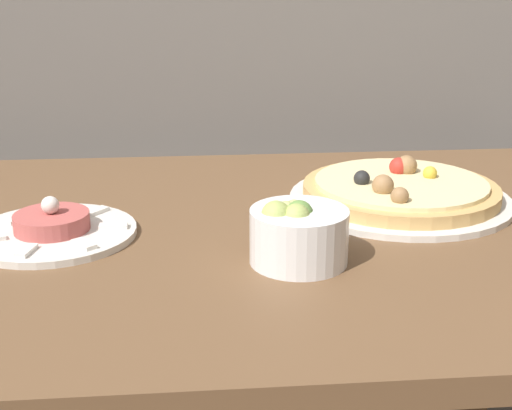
{
  "coord_description": "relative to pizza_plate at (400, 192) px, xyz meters",
  "views": [
    {
      "loc": [
        -0.07,
        -0.56,
        1.12
      ],
      "look_at": [
        0.01,
        0.4,
        0.8
      ],
      "focal_mm": 50.0,
      "sensor_mm": 36.0,
      "label": 1
    }
  ],
  "objects": [
    {
      "name": "dining_table",
      "position": [
        -0.26,
        -0.09,
        -0.12
      ],
      "size": [
        1.2,
        0.83,
        0.76
      ],
      "color": "brown",
      "rests_on": "ground_plane"
    },
    {
      "name": "pizza_plate",
      "position": [
        0.0,
        0.0,
        0.0
      ],
      "size": [
        0.35,
        0.35,
        0.07
      ],
      "color": "silver",
      "rests_on": "dining_table"
    },
    {
      "name": "tartare_plate",
      "position": [
        -0.53,
        -0.1,
        -0.01
      ],
      "size": [
        0.23,
        0.23,
        0.06
      ],
      "color": "silver",
      "rests_on": "dining_table"
    },
    {
      "name": "small_bowl",
      "position": [
        -0.2,
        -0.22,
        0.02
      ],
      "size": [
        0.13,
        0.13,
        0.09
      ],
      "color": "white",
      "rests_on": "dining_table"
    }
  ]
}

